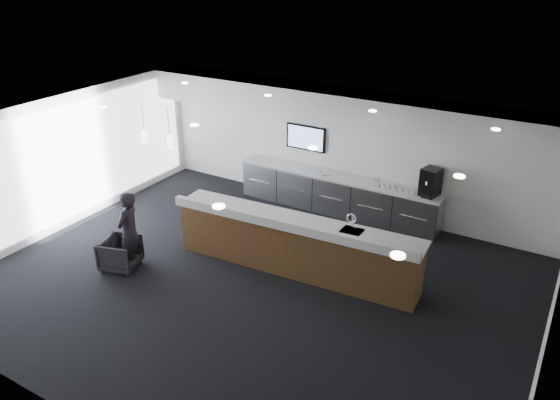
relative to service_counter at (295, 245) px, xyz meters
The scene contains 26 objects.
ground 1.10m from the service_counter, 118.27° to the right, with size 10.00×10.00×0.00m, color black.
ceiling 2.60m from the service_counter, 118.27° to the right, with size 10.00×8.00×0.02m, color black.
back_wall 3.34m from the service_counter, 97.96° to the left, with size 10.00×0.02×3.00m, color white.
left_wall 5.58m from the service_counter, behind, with size 0.02×8.00×3.00m, color white.
right_wall 4.72m from the service_counter, 10.27° to the right, with size 0.02×8.00×3.00m, color white.
soffit_bulkhead 3.45m from the service_counter, 99.25° to the left, with size 10.00×0.90×0.70m, color white.
alcove_panel 3.34m from the service_counter, 98.03° to the left, with size 9.80×0.06×1.40m, color white.
window_blinds_wall 5.54m from the service_counter, behind, with size 0.04×7.36×2.55m, color #A7BBC9.
back_credenza 2.85m from the service_counter, 98.96° to the left, with size 5.06×0.66×0.95m.
wall_tv 3.57m from the service_counter, 115.11° to the left, with size 1.05×0.08×0.62m.
pendant_left 3.30m from the service_counter, behind, with size 0.12×0.12×0.30m, color #FFECC6.
pendant_right 3.92m from the service_counter, behind, with size 0.12×0.12×0.30m, color #FFECC6.
ceiling_can_lights 2.57m from the service_counter, 118.27° to the right, with size 7.00×5.00×0.02m, color white, non-canonical shape.
service_counter is the anchor object (origin of this frame).
coffee_machine 3.40m from the service_counter, 58.18° to the left, with size 0.44×0.52×0.62m.
info_sign_left 2.81m from the service_counter, 104.24° to the left, with size 0.17×0.02×0.23m, color silver.
info_sign_right 2.81m from the service_counter, 77.47° to the left, with size 0.17×0.02×0.22m, color silver.
armchair 3.49m from the service_counter, 151.00° to the right, with size 0.69×0.71×0.65m, color black.
lounge_guest 3.26m from the service_counter, 151.05° to the right, with size 0.60×0.39×1.64m, color black.
cup_0 3.09m from the service_counter, 61.63° to the left, with size 0.11×0.11×0.10m, color white.
cup_1 3.03m from the service_counter, 63.99° to the left, with size 0.11×0.11×0.10m, color white.
cup_2 2.97m from the service_counter, 66.44° to the left, with size 0.11×0.11×0.10m, color white.
cup_3 2.92m from the service_counter, 68.98° to the left, with size 0.11×0.11×0.10m, color white.
cup_4 2.87m from the service_counter, 71.62° to the left, with size 0.11×0.11×0.10m, color white.
cup_5 2.83m from the service_counter, 74.34° to the left, with size 0.11×0.11×0.10m, color white.
cup_6 2.80m from the service_counter, 77.13° to the left, with size 0.11×0.11×0.10m, color white.
Camera 1 is at (4.94, -7.31, 5.87)m, focal length 35.00 mm.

